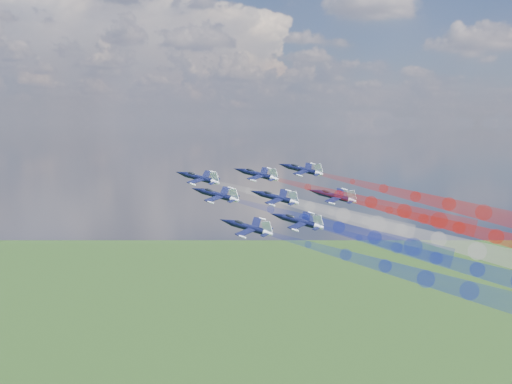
# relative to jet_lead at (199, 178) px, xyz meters

# --- Properties ---
(jet_lead) EXTENTS (17.29, 15.87, 8.80)m
(jet_lead) POSITION_rel_jet_lead_xyz_m (0.00, 0.00, 0.00)
(jet_lead) COLOR black
(trail_lead) EXTENTS (49.05, 24.62, 15.44)m
(trail_lead) POSITION_rel_jet_lead_xyz_m (28.90, -11.87, -6.16)
(trail_lead) COLOR white
(jet_inner_left) EXTENTS (17.29, 15.87, 8.80)m
(jet_inner_left) POSITION_rel_jet_lead_xyz_m (5.68, -12.00, -3.20)
(jet_inner_left) COLOR black
(trail_inner_left) EXTENTS (49.05, 24.62, 15.44)m
(trail_inner_left) POSITION_rel_jet_lead_xyz_m (34.59, -23.87, -9.36)
(trail_inner_left) COLOR #1728C6
(jet_inner_right) EXTENTS (17.29, 15.87, 8.80)m
(jet_inner_right) POSITION_rel_jet_lead_xyz_m (15.66, 3.11, 0.68)
(jet_inner_right) COLOR black
(trail_inner_right) EXTENTS (49.05, 24.62, 15.44)m
(trail_inner_right) POSITION_rel_jet_lead_xyz_m (44.56, -8.77, -5.48)
(trail_inner_right) COLOR red
(jet_outer_left) EXTENTS (17.29, 15.87, 8.80)m
(jet_outer_left) POSITION_rel_jet_lead_xyz_m (13.79, -25.71, -9.03)
(jet_outer_left) COLOR black
(trail_outer_left) EXTENTS (49.05, 24.62, 15.44)m
(trail_outer_left) POSITION_rel_jet_lead_xyz_m (42.69, -37.58, -15.19)
(trail_outer_left) COLOR #1728C6
(jet_center_third) EXTENTS (17.29, 15.87, 8.80)m
(jet_center_third) POSITION_rel_jet_lead_xyz_m (20.44, -10.39, -4.02)
(jet_center_third) COLOR black
(trail_center_third) EXTENTS (49.05, 24.62, 15.44)m
(trail_center_third) POSITION_rel_jet_lead_xyz_m (49.35, -22.27, -10.18)
(trail_center_third) COLOR white
(jet_outer_right) EXTENTS (17.29, 15.87, 8.80)m
(jet_outer_right) POSITION_rel_jet_lead_xyz_m (28.15, 8.25, 1.63)
(jet_outer_right) COLOR black
(trail_outer_right) EXTENTS (49.05, 24.62, 15.44)m
(trail_outer_right) POSITION_rel_jet_lead_xyz_m (57.06, -3.62, -4.53)
(trail_outer_right) COLOR red
(jet_rear_left) EXTENTS (17.29, 15.87, 8.80)m
(jet_rear_left) POSITION_rel_jet_lead_xyz_m (25.58, -21.53, -8.25)
(jet_rear_left) COLOR black
(trail_rear_left) EXTENTS (49.05, 24.62, 15.44)m
(trail_rear_left) POSITION_rel_jet_lead_xyz_m (54.48, -33.41, -14.42)
(trail_rear_left) COLOR #1728C6
(jet_rear_right) EXTENTS (17.29, 15.87, 8.80)m
(jet_rear_right) POSITION_rel_jet_lead_xyz_m (35.64, -4.74, -4.32)
(jet_rear_right) COLOR black
(trail_rear_right) EXTENTS (49.05, 24.62, 15.44)m
(trail_rear_right) POSITION_rel_jet_lead_xyz_m (64.54, -16.61, -10.48)
(trail_rear_right) COLOR red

